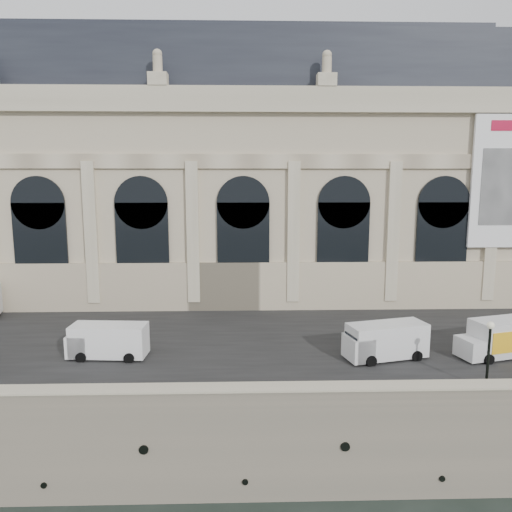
{
  "coord_description": "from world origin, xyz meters",
  "views": [
    {
      "loc": [
        -4.12,
        -27.48,
        19.65
      ],
      "look_at": [
        -2.73,
        22.0,
        11.62
      ],
      "focal_mm": 35.0,
      "sensor_mm": 36.0,
      "label": 1
    }
  ],
  "objects_px": {
    "van_c": "(382,341)",
    "box_truck": "(505,338)",
    "van_b": "(105,341)",
    "lamp_right": "(488,356)"
  },
  "relations": [
    {
      "from": "van_c",
      "to": "box_truck",
      "type": "bearing_deg",
      "value": 2.23
    },
    {
      "from": "van_b",
      "to": "van_c",
      "type": "relative_size",
      "value": 0.92
    },
    {
      "from": "van_c",
      "to": "lamp_right",
      "type": "xyz_separation_m",
      "value": [
        5.22,
        -5.58,
        0.87
      ]
    },
    {
      "from": "van_c",
      "to": "box_truck",
      "type": "distance_m",
      "value": 9.51
    },
    {
      "from": "van_b",
      "to": "box_truck",
      "type": "xyz_separation_m",
      "value": [
        30.35,
        -0.53,
        0.14
      ]
    },
    {
      "from": "box_truck",
      "to": "van_c",
      "type": "bearing_deg",
      "value": -177.77
    },
    {
      "from": "van_b",
      "to": "lamp_right",
      "type": "height_order",
      "value": "lamp_right"
    },
    {
      "from": "van_b",
      "to": "box_truck",
      "type": "bearing_deg",
      "value": -1.0
    },
    {
      "from": "van_b",
      "to": "lamp_right",
      "type": "distance_m",
      "value": 26.87
    },
    {
      "from": "van_b",
      "to": "lamp_right",
      "type": "xyz_separation_m",
      "value": [
        26.06,
        -6.48,
        0.94
      ]
    }
  ]
}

